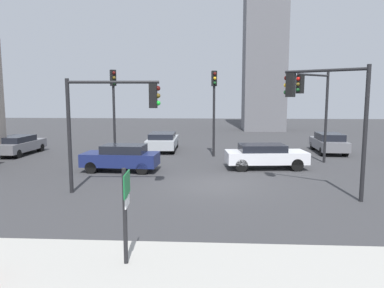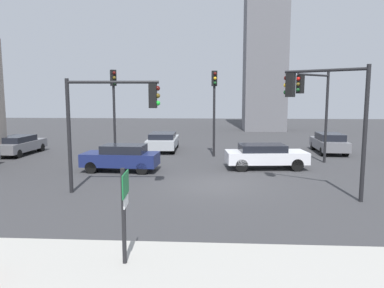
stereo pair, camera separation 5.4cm
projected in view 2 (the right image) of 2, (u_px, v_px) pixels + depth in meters
ground_plane at (215, 185)px, 16.70m from camera, size 99.87×99.87×0.00m
sidewalk_corner at (216, 284)px, 7.82m from camera, size 35.95×4.03×0.15m
direction_sign at (124, 205)px, 8.44m from camera, size 0.15×0.78×2.27m
traffic_light_0 at (314, 99)px, 21.13m from camera, size 2.36×2.10×5.62m
traffic_light_1 at (326, 103)px, 14.59m from camera, size 2.83×2.02×5.22m
traffic_light_2 at (112, 110)px, 15.02m from camera, size 3.88×0.43×4.77m
traffic_light_3 at (114, 98)px, 23.20m from camera, size 0.44×0.49×5.68m
traffic_light_4 at (214, 98)px, 24.18m from camera, size 0.38×0.49×5.70m
car_0 at (18, 144)px, 25.43m from camera, size 2.08×4.52×1.32m
car_3 at (265, 155)px, 20.49m from camera, size 4.60×2.25×1.37m
car_4 at (121, 157)px, 19.80m from camera, size 4.12×1.92×1.44m
car_5 at (329, 142)px, 26.21m from camera, size 2.02×4.47×1.42m
car_6 at (163, 141)px, 27.32m from camera, size 2.15×4.72×1.35m
skyline_tower at (266, 17)px, 42.10m from camera, size 4.73×4.73×26.19m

